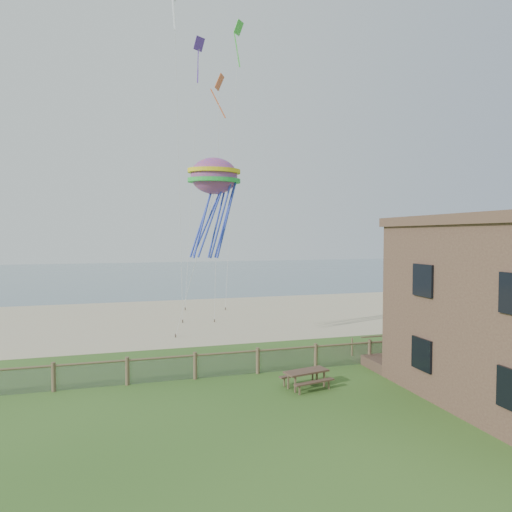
{
  "coord_description": "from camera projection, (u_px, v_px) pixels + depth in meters",
  "views": [
    {
      "loc": [
        -6.09,
        -14.63,
        6.6
      ],
      "look_at": [
        0.5,
        8.0,
        5.54
      ],
      "focal_mm": 32.0,
      "sensor_mm": 36.0,
      "label": 1
    }
  ],
  "objects": [
    {
      "name": "ground",
      "position": [
        306.0,
        423.0,
        16.03
      ],
      "size": [
        160.0,
        160.0,
        0.0
      ],
      "primitive_type": "plane",
      "color": "#2F551D",
      "rests_on": "ground"
    },
    {
      "name": "sand_beach",
      "position": [
        202.0,
        316.0,
        37.13
      ],
      "size": [
        72.0,
        20.0,
        0.02
      ],
      "primitive_type": "cube",
      "color": "#C3B48D",
      "rests_on": "ground"
    },
    {
      "name": "ocean",
      "position": [
        160.0,
        273.0,
        79.34
      ],
      "size": [
        160.0,
        68.0,
        0.02
      ],
      "primitive_type": "cube",
      "color": "slate",
      "rests_on": "ground"
    },
    {
      "name": "chainlink_fence",
      "position": [
        258.0,
        362.0,
        21.76
      ],
      "size": [
        36.2,
        0.2,
        1.25
      ],
      "primitive_type": null,
      "color": "brown",
      "rests_on": "ground"
    },
    {
      "name": "motel_deck",
      "position": [
        495.0,
        354.0,
        24.45
      ],
      "size": [
        15.0,
        2.0,
        0.5
      ],
      "primitive_type": "cube",
      "color": "brown",
      "rests_on": "ground"
    },
    {
      "name": "picnic_table",
      "position": [
        306.0,
        378.0,
        19.73
      ],
      "size": [
        2.2,
        1.84,
        0.82
      ],
      "primitive_type": null,
      "rotation": [
        0.0,
        0.0,
        0.21
      ],
      "color": "brown",
      "rests_on": "ground"
    },
    {
      "name": "octopus_kite",
      "position": [
        214.0,
        204.0,
        26.78
      ],
      "size": [
        3.76,
        3.27,
        6.46
      ],
      "primitive_type": null,
      "rotation": [
        0.0,
        0.0,
        0.41
      ],
      "color": "orange"
    },
    {
      "name": "kite_white",
      "position": [
        174.0,
        2.0,
        29.33
      ],
      "size": [
        2.09,
        2.04,
        2.78
      ],
      "primitive_type": null,
      "rotation": [
        0.44,
        0.0,
        0.84
      ],
      "color": "white"
    },
    {
      "name": "kite_purple",
      "position": [
        199.0,
        56.0,
        35.68
      ],
      "size": [
        1.83,
        2.13,
        2.94
      ],
      "primitive_type": null,
      "rotation": [
        0.44,
        0.0,
        0.54
      ],
      "color": "#522C92"
    },
    {
      "name": "kite_red",
      "position": [
        220.0,
        94.0,
        30.0
      ],
      "size": [
        1.97,
        1.69,
        2.59
      ],
      "primitive_type": null,
      "rotation": [
        0.44,
        0.0,
        1.08
      ],
      "color": "orange"
    },
    {
      "name": "kite_green",
      "position": [
        239.0,
        40.0,
        35.56
      ],
      "size": [
        2.05,
        2.04,
        2.92
      ],
      "primitive_type": null,
      "rotation": [
        0.44,
        0.0,
        0.79
      ],
      "color": "green"
    }
  ]
}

